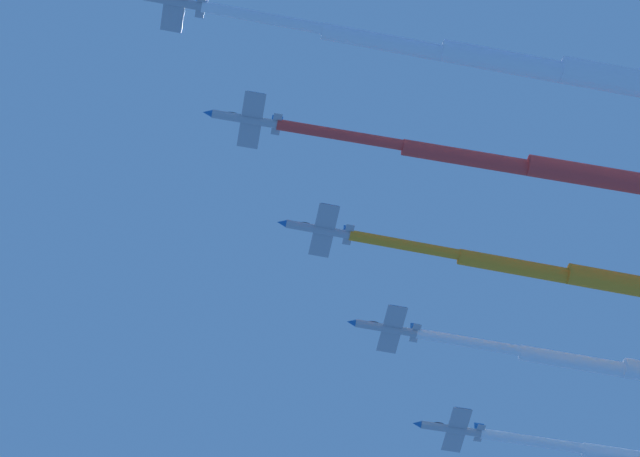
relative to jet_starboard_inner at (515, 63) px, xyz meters
The scene contains 3 objects.
jet_starboard_inner is the anchor object (origin of this frame).
jet_port_mid 19.32m from the jet_starboard_inner, 58.70° to the right, with size 18.84×76.38×4.40m.
jet_starboard_mid 34.68m from the jet_starboard_inner, 49.08° to the right, with size 16.56×70.14×4.34m.
Camera 1 is at (-61.92, 21.87, -34.79)m, focal length 83.53 mm.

